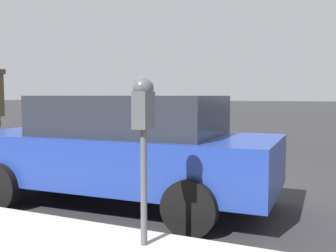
# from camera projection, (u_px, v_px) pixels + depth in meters

# --- Properties ---
(ground_plane) EXTENTS (220.00, 220.00, 0.00)m
(ground_plane) POSITION_uv_depth(u_px,v_px,m) (171.00, 192.00, 6.34)
(ground_plane) COLOR #2B2B2D
(parking_meter) EXTENTS (0.21, 0.19, 1.55)m
(parking_meter) POSITION_uv_depth(u_px,v_px,m) (144.00, 118.00, 3.56)
(parking_meter) COLOR #4C5156
(parking_meter) RESTS_ON sidewalk
(car_blue) EXTENTS (2.11, 4.49, 1.56)m
(car_blue) POSITION_uv_depth(u_px,v_px,m) (123.00, 148.00, 5.62)
(car_blue) COLOR navy
(car_blue) RESTS_ON ground_plane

